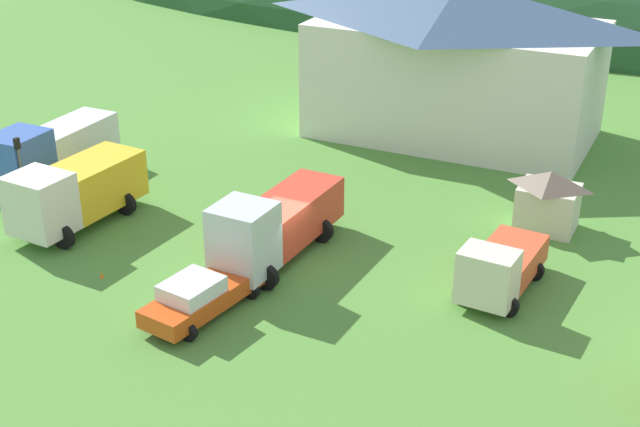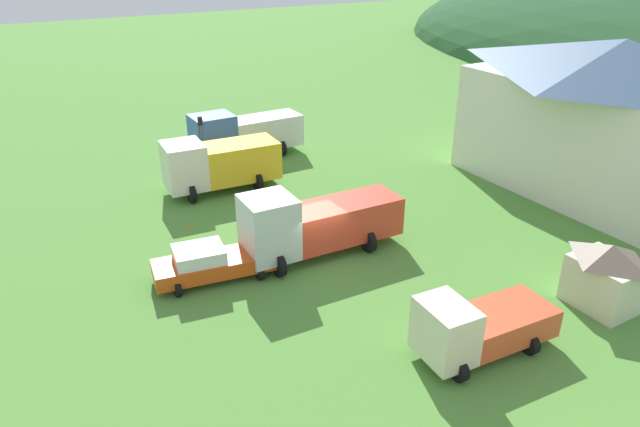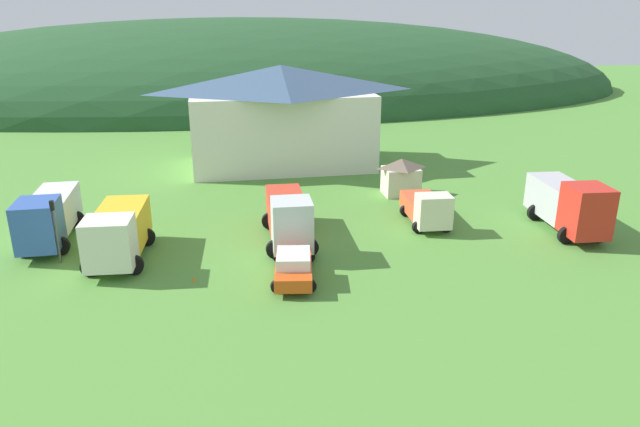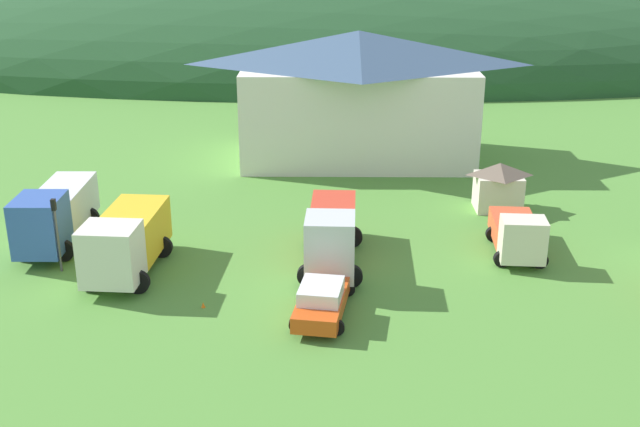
{
  "view_description": "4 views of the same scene",
  "coord_description": "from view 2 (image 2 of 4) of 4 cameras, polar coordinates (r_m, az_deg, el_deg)",
  "views": [
    {
      "loc": [
        15.66,
        -29.07,
        17.79
      ],
      "look_at": [
        0.45,
        2.32,
        1.5
      ],
      "focal_mm": 49.35,
      "sensor_mm": 36.0,
      "label": 1
    },
    {
      "loc": [
        20.7,
        -12.09,
        13.92
      ],
      "look_at": [
        0.07,
        0.01,
        2.51
      ],
      "focal_mm": 32.58,
      "sensor_mm": 36.0,
      "label": 2
    },
    {
      "loc": [
        -4.78,
        -33.28,
        13.76
      ],
      "look_at": [
        1.19,
        -0.48,
        1.96
      ],
      "focal_mm": 32.95,
      "sensor_mm": 36.0,
      "label": 3
    },
    {
      "loc": [
        -0.83,
        -35.37,
        16.2
      ],
      "look_at": [
        -1.26,
        2.87,
        1.72
      ],
      "focal_mm": 44.2,
      "sensor_mm": 36.0,
      "label": 4
    }
  ],
  "objects": [
    {
      "name": "traffic_light_west",
      "position": [
        38.18,
        -11.56,
        7.27
      ],
      "size": [
        0.2,
        0.32,
        3.71
      ],
      "color": "#4C4C51",
      "rests_on": "ground"
    },
    {
      "name": "light_truck_cream",
      "position": [
        22.13,
        15.07,
        -10.66
      ],
      "size": [
        2.86,
        5.5,
        2.52
      ],
      "rotation": [
        0.0,
        0.0,
        -1.64
      ],
      "color": "beige",
      "rests_on": "ground"
    },
    {
      "name": "box_truck_blue",
      "position": [
        40.55,
        -7.64,
        7.82
      ],
      "size": [
        3.09,
        7.73,
        3.33
      ],
      "rotation": [
        0.0,
        0.0,
        -1.56
      ],
      "color": "#3356AD",
      "rests_on": "ground"
    },
    {
      "name": "play_shed_cream",
      "position": [
        26.54,
        26.31,
        -5.41
      ],
      "size": [
        2.83,
        2.34,
        2.84
      ],
      "color": "beige",
      "rests_on": "ground"
    },
    {
      "name": "depot_building",
      "position": [
        37.62,
        26.66,
        8.49
      ],
      "size": [
        17.04,
        9.58,
        8.96
      ],
      "color": "white",
      "rests_on": "ground"
    },
    {
      "name": "heavy_rig_striped",
      "position": [
        35.33,
        -10.0,
        4.94
      ],
      "size": [
        3.61,
        6.93,
        3.23
      ],
      "rotation": [
        0.0,
        0.0,
        -1.64
      ],
      "color": "silver",
      "rests_on": "ground"
    },
    {
      "name": "traffic_cone_near_pickup",
      "position": [
        31.38,
        -12.95,
        -1.54
      ],
      "size": [
        0.36,
        0.36,
        0.51
      ],
      "primitive_type": "cone",
      "color": "orange",
      "rests_on": "ground"
    },
    {
      "name": "tow_truck_silver",
      "position": [
        27.47,
        -0.61,
        -0.92
      ],
      "size": [
        3.23,
        7.96,
        3.47
      ],
      "rotation": [
        0.0,
        0.0,
        -1.61
      ],
      "color": "silver",
      "rests_on": "ground"
    },
    {
      "name": "ground_plane",
      "position": [
        27.72,
        -0.1,
        -4.65
      ],
      "size": [
        200.0,
        200.0,
        0.0
      ],
      "primitive_type": "plane",
      "color": "#518C38"
    },
    {
      "name": "traffic_cone_mid_row",
      "position": [
        28.32,
        -5.77,
        -4.09
      ],
      "size": [
        0.36,
        0.36,
        0.61
      ],
      "primitive_type": "cone",
      "color": "orange",
      "rests_on": "ground"
    },
    {
      "name": "service_pickup_orange",
      "position": [
        26.37,
        -10.65,
        -4.76
      ],
      "size": [
        2.86,
        5.59,
        1.66
      ],
      "rotation": [
        0.0,
        0.0,
        -1.72
      ],
      "color": "#D84D17",
      "rests_on": "ground"
    }
  ]
}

